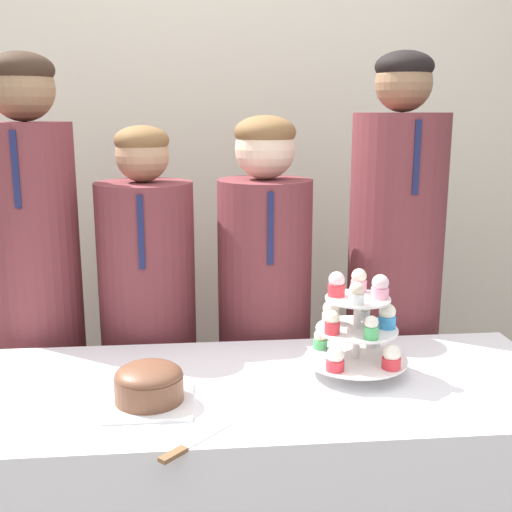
# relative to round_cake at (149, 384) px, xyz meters

# --- Properties ---
(wall_back) EXTENTS (9.00, 0.06, 2.70)m
(wall_back) POSITION_rel_round_cake_xyz_m (0.19, 1.41, 0.54)
(wall_back) COLOR beige
(wall_back) RESTS_ON ground_plane
(round_cake) EXTENTS (0.20, 0.20, 0.10)m
(round_cake) POSITION_rel_round_cake_xyz_m (0.00, 0.00, 0.00)
(round_cake) COLOR white
(round_cake) RESTS_ON table
(cake_knife) EXTENTS (0.17, 0.17, 0.01)m
(cake_knife) POSITION_rel_round_cake_xyz_m (0.09, -0.21, -0.05)
(cake_knife) COLOR silver
(cake_knife) RESTS_ON table
(cupcake_stand) EXTENTS (0.27, 0.27, 0.27)m
(cupcake_stand) POSITION_rel_round_cake_xyz_m (0.53, 0.13, 0.08)
(cupcake_stand) COLOR silver
(cupcake_stand) RESTS_ON table
(student_0) EXTENTS (0.28, 0.28, 1.61)m
(student_0) POSITION_rel_round_cake_xyz_m (-0.39, 0.59, -0.03)
(student_0) COLOR brown
(student_0) RESTS_ON ground_plane
(student_1) EXTENTS (0.31, 0.31, 1.39)m
(student_1) POSITION_rel_round_cake_xyz_m (-0.04, 0.59, -0.16)
(student_1) COLOR brown
(student_1) RESTS_ON ground_plane
(student_2) EXTENTS (0.30, 0.31, 1.42)m
(student_2) POSITION_rel_round_cake_xyz_m (0.34, 0.59, -0.13)
(student_2) COLOR brown
(student_2) RESTS_ON ground_plane
(student_3) EXTENTS (0.31, 0.31, 1.62)m
(student_3) POSITION_rel_round_cake_xyz_m (0.78, 0.59, -0.04)
(student_3) COLOR brown
(student_3) RESTS_ON ground_plane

